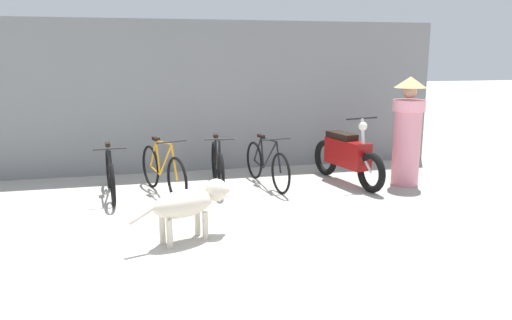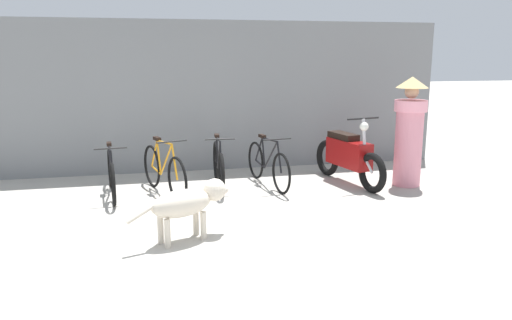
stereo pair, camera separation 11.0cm
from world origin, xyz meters
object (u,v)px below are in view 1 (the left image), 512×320
Objects in this scene: bicycle_3 at (267,165)px; stray_dog at (190,202)px; motorcycle at (347,156)px; bicycle_0 at (110,175)px; person_in_robes at (408,129)px; bicycle_2 at (217,166)px; bicycle_1 at (163,171)px.

stray_dog is (-1.47, -2.16, 0.10)m from bicycle_3.
stray_dog is (-2.80, -2.00, -0.01)m from motorcycle.
person_in_robes is (4.68, -0.38, 0.59)m from bicycle_0.
bicycle_2 is 2.14m from motorcycle.
bicycle_3 is 1.38× the size of stray_dog.
bicycle_1 reaches higher than bicycle_0.
bicycle_3 is 0.89× the size of motorcycle.
bicycle_0 is 1.38× the size of stray_dog.
motorcycle is (2.12, -0.27, 0.11)m from bicycle_2.
stray_dog is (-0.68, -2.28, 0.10)m from bicycle_2.
bicycle_0 is 2.45m from bicycle_3.
bicycle_3 is (2.45, 0.07, 0.01)m from bicycle_0.
bicycle_1 is at bearing -5.39° from person_in_robes.
bicycle_1 is (0.78, -0.10, 0.03)m from bicycle_0.
bicycle_2 reaches higher than bicycle_3.
motorcycle is (1.33, -0.15, 0.11)m from bicycle_3.
motorcycle reaches higher than stray_dog.
bicycle_3 reaches higher than bicycle_0.
bicycle_1 is 0.98× the size of bicycle_2.
stray_dog is at bearing -66.54° from motorcycle.
bicycle_0 is at bearing -103.32° from motorcycle.
bicycle_0 is 1.67m from bicycle_2.
motorcycle reaches higher than bicycle_1.
motorcycle is 3.44m from stray_dog.
bicycle_0 reaches higher than stray_dog.
bicycle_1 is 3.00m from motorcycle.
motorcycle is (3.78, -0.08, 0.13)m from bicycle_0.
motorcycle is at bearing 82.90° from bicycle_0.
bicycle_1 is 2.00m from stray_dog.
motorcycle is at bearing 11.54° from stray_dog.
motorcycle is at bearing 86.09° from bicycle_2.
bicycle_3 is (1.67, 0.17, -0.02)m from bicycle_1.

